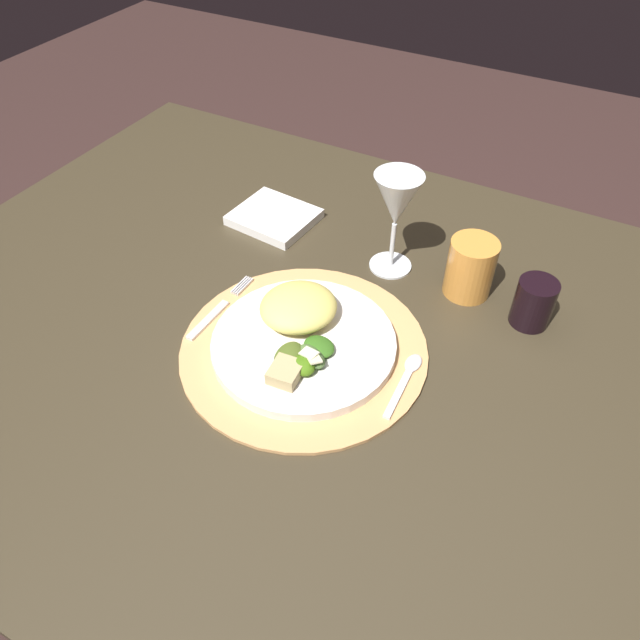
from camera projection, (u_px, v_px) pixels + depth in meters
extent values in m
plane|color=#362320|center=(292.00, 539.00, 1.47)|extent=(6.00, 6.00, 0.00)
cube|color=#382F1F|center=(277.00, 325.00, 0.96)|extent=(1.27, 1.06, 0.03)
cylinder|color=#372E1B|center=(197.00, 250.00, 1.70)|extent=(0.06, 0.06, 0.72)
cylinder|color=#342A21|center=(618.00, 404.00, 1.32)|extent=(0.06, 0.06, 0.72)
cylinder|color=tan|center=(304.00, 349.00, 0.90)|extent=(0.37, 0.37, 0.01)
cylinder|color=silver|center=(304.00, 344.00, 0.89)|extent=(0.27, 0.27, 0.02)
ellipsoid|color=#E5D166|center=(298.00, 307.00, 0.91)|extent=(0.16, 0.16, 0.04)
ellipsoid|color=#305F19|center=(319.00, 347.00, 0.87)|extent=(0.06, 0.05, 0.01)
ellipsoid|color=#426C13|center=(302.00, 366.00, 0.84)|extent=(0.05, 0.04, 0.02)
ellipsoid|color=#397120|center=(309.00, 358.00, 0.85)|extent=(0.04, 0.05, 0.01)
ellipsoid|color=#4A5C1F|center=(289.00, 356.00, 0.85)|extent=(0.04, 0.06, 0.02)
ellipsoid|color=#4B6A36|center=(311.00, 356.00, 0.85)|extent=(0.06, 0.05, 0.02)
cube|color=beige|center=(309.00, 353.00, 0.84)|extent=(0.03, 0.02, 0.01)
cube|color=beige|center=(314.00, 358.00, 0.83)|extent=(0.03, 0.03, 0.01)
cube|color=tan|center=(286.00, 372.00, 0.83)|extent=(0.04, 0.05, 0.02)
cube|color=silver|center=(208.00, 320.00, 0.94)|extent=(0.01, 0.09, 0.00)
cube|color=silver|center=(239.00, 285.00, 1.00)|extent=(0.00, 0.05, 0.00)
cube|color=silver|center=(241.00, 285.00, 1.00)|extent=(0.00, 0.05, 0.00)
cube|color=silver|center=(243.00, 286.00, 0.99)|extent=(0.00, 0.05, 0.00)
cube|color=silver|center=(245.00, 287.00, 0.99)|extent=(0.00, 0.05, 0.00)
cube|color=silver|center=(398.00, 393.00, 0.83)|extent=(0.01, 0.09, 0.00)
ellipsoid|color=silver|center=(413.00, 363.00, 0.87)|extent=(0.02, 0.04, 0.01)
cube|color=white|center=(274.00, 217.00, 1.13)|extent=(0.15, 0.14, 0.02)
cylinder|color=silver|center=(390.00, 265.00, 1.04)|extent=(0.07, 0.07, 0.00)
cylinder|color=silver|center=(392.00, 245.00, 1.01)|extent=(0.01, 0.01, 0.08)
cone|color=silver|center=(397.00, 201.00, 0.95)|extent=(0.08, 0.08, 0.09)
cylinder|color=orange|center=(470.00, 268.00, 0.96)|extent=(0.08, 0.08, 0.10)
cylinder|color=black|center=(534.00, 303.00, 0.92)|extent=(0.06, 0.06, 0.08)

